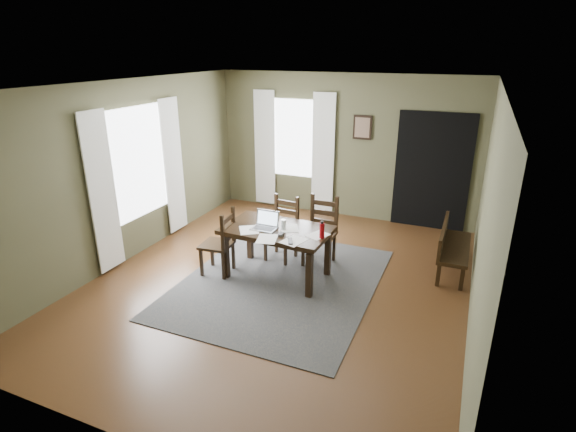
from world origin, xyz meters
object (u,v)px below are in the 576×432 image
at_px(chair_end, 220,243).
at_px(bench, 451,244).
at_px(laptop, 266,224).
at_px(water_bottle, 322,230).
at_px(dining_table, 277,234).
at_px(chair_back_left, 282,229).
at_px(chair_back_right, 321,232).

height_order(chair_end, bench, chair_end).
relative_size(chair_end, laptop, 2.83).
height_order(laptop, water_bottle, water_bottle).
bearing_deg(dining_table, bench, 29.31).
xyz_separation_m(chair_back_left, chair_back_right, (0.59, 0.08, 0.02)).
relative_size(dining_table, water_bottle, 6.36).
xyz_separation_m(chair_back_right, laptop, (-0.57, -0.72, 0.31)).
relative_size(laptop, water_bottle, 1.45).
height_order(dining_table, laptop, laptop).
bearing_deg(chair_end, bench, 108.80).
xyz_separation_m(dining_table, laptop, (-0.15, -0.05, 0.15)).
distance_m(chair_back_left, laptop, 0.72).
height_order(dining_table, chair_end, chair_end).
xyz_separation_m(chair_back_right, bench, (1.84, 0.48, -0.08)).
relative_size(chair_end, chair_back_left, 0.99).
bearing_deg(bench, laptop, 116.53).
bearing_deg(chair_end, dining_table, 100.95).
relative_size(chair_back_right, bench, 0.82).
distance_m(chair_end, chair_back_left, 1.03).
height_order(chair_back_right, laptop, chair_back_right).
distance_m(laptop, water_bottle, 0.84).
bearing_deg(chair_back_right, chair_end, -142.18).
bearing_deg(chair_end, chair_back_left, 137.45).
relative_size(chair_back_right, water_bottle, 4.33).
bearing_deg(water_bottle, dining_table, 172.95).
distance_m(chair_back_right, water_bottle, 0.88).
bearing_deg(water_bottle, chair_end, -174.20).
bearing_deg(water_bottle, bench, 38.16).
relative_size(chair_back_left, chair_back_right, 0.95).
bearing_deg(chair_back_left, bench, 18.00).
height_order(chair_end, water_bottle, water_bottle).
distance_m(dining_table, chair_back_right, 0.81).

